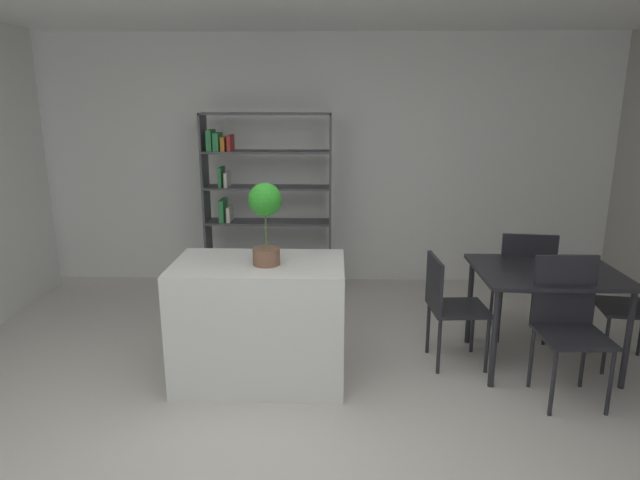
% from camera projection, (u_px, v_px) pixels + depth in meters
% --- Properties ---
extents(ground_plane, '(9.49, 9.49, 0.00)m').
position_uv_depth(ground_plane, '(273.00, 442.00, 3.36)').
color(ground_plane, beige).
extents(back_partition, '(6.90, 0.06, 2.70)m').
position_uv_depth(back_partition, '(302.00, 162.00, 6.09)').
color(back_partition, white).
rests_on(back_partition, ground_plane).
extents(kitchen_island, '(1.22, 0.73, 0.90)m').
position_uv_depth(kitchen_island, '(260.00, 321.00, 4.03)').
color(kitchen_island, silver).
rests_on(kitchen_island, ground_plane).
extents(potted_plant_on_island, '(0.23, 0.23, 0.58)m').
position_uv_depth(potted_plant_on_island, '(265.00, 215.00, 3.78)').
color(potted_plant_on_island, brown).
rests_on(potted_plant_on_island, kitchen_island).
extents(open_bookshelf, '(1.33, 0.31, 1.89)m').
position_uv_depth(open_bookshelf, '(261.00, 199.00, 5.78)').
color(open_bookshelf, '#4C4C51').
rests_on(open_bookshelf, ground_plane).
extents(dining_table, '(1.06, 0.86, 0.77)m').
position_uv_depth(dining_table, '(546.00, 280.00, 4.19)').
color(dining_table, '#232328').
rests_on(dining_table, ground_plane).
extents(dining_chair_near, '(0.45, 0.45, 0.99)m').
position_uv_depth(dining_chair_near, '(568.00, 316.00, 3.78)').
color(dining_chair_near, '#232328').
rests_on(dining_chair_near, ground_plane).
extents(dining_chair_island_side, '(0.45, 0.44, 0.86)m').
position_uv_depth(dining_chair_island_side, '(447.00, 300.00, 4.25)').
color(dining_chair_island_side, '#232328').
rests_on(dining_chair_island_side, ground_plane).
extents(dining_chair_far, '(0.48, 0.49, 0.96)m').
position_uv_depth(dining_chair_far, '(524.00, 276.00, 4.66)').
color(dining_chair_far, '#232328').
rests_on(dining_chair_far, ground_plane).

